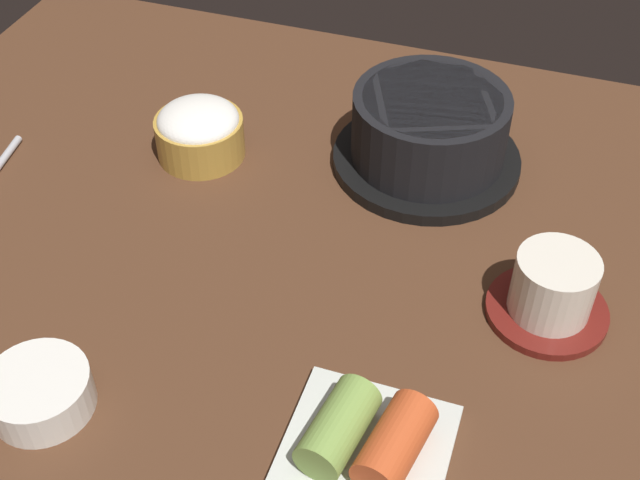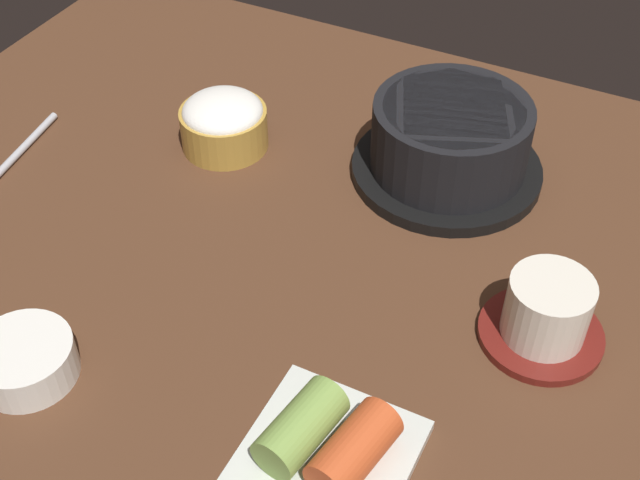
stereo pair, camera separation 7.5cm
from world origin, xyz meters
TOP-DOWN VIEW (x-y plane):
  - dining_table at (0.00, 0.00)cm, footprint 100.00×76.00cm
  - stone_pot at (7.77, 15.49)cm, footprint 19.45×19.45cm
  - rice_bowl at (-15.17, 9.66)cm, footprint 9.23×9.23cm
  - tea_cup_with_saucer at (22.52, -1.56)cm, footprint 10.53×10.53cm
  - kimchi_plate at (11.69, -20.22)cm, footprint 12.17×12.17cm
  - side_bowl_near at (-13.47, -23.77)cm, footprint 8.15×8.15cm

SIDE VIEW (x-z plane):
  - dining_table at x=0.00cm, z-range 0.00..2.00cm
  - side_bowl_near at x=-13.47cm, z-range 2.12..5.43cm
  - kimchi_plate at x=11.69cm, z-range 1.50..6.17cm
  - tea_cup_with_saucer at x=22.52cm, z-range 1.74..8.17cm
  - rice_bowl at x=-15.17cm, z-range 2.03..7.99cm
  - stone_pot at x=7.77cm, z-range 1.94..10.32cm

